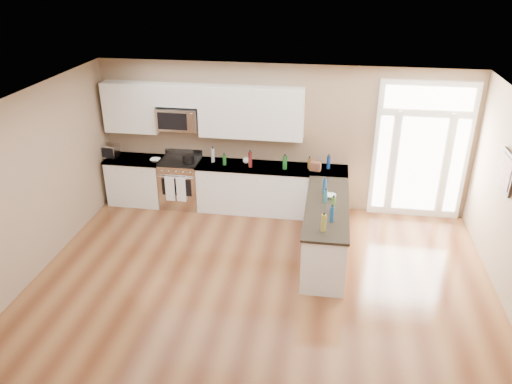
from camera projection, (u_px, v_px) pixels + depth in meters
ground at (246, 341)px, 6.48m from camera, size 8.00×8.00×0.00m
room_shell at (245, 227)px, 5.74m from camera, size 8.00×8.00×8.00m
back_cabinet_left at (137, 181)px, 9.98m from camera, size 1.10×0.66×0.94m
back_cabinet_right at (271, 191)px, 9.60m from camera, size 2.85×0.66×0.94m
peninsula_cabinet at (325, 232)px, 8.16m from camera, size 0.69×2.32×0.94m
upper_cabinet_left at (131, 107)px, 9.48m from camera, size 1.04×0.33×0.95m
upper_cabinet_right at (251, 113)px, 9.15m from camera, size 1.94×0.33×0.95m
upper_cabinet_short at (177, 95)px, 9.23m from camera, size 0.82×0.33×0.40m
microwave at (178, 118)px, 9.38m from camera, size 0.78×0.41×0.42m
entry_door at (421, 151)px, 9.09m from camera, size 1.70×0.10×2.60m
wall_art_near at (507, 172)px, 7.23m from camera, size 0.05×0.58×0.58m
kitchen_range at (181, 183)px, 9.84m from camera, size 0.76×0.68×1.08m
stockpot at (188, 159)px, 9.48m from camera, size 0.29×0.29×0.17m
toaster_oven at (110, 151)px, 9.77m from camera, size 0.33×0.27×0.26m
cardboard_box at (315, 166)px, 9.20m from camera, size 0.21×0.17×0.16m
bowl_left at (155, 160)px, 9.62m from camera, size 0.21×0.21×0.05m
bowl_peninsula at (331, 196)px, 8.18m from camera, size 0.22×0.22×0.05m
cup_counter at (246, 161)px, 9.53m from camera, size 0.16×0.16×0.10m
counter_bottles at (289, 177)px, 8.65m from camera, size 2.38×2.43×0.29m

